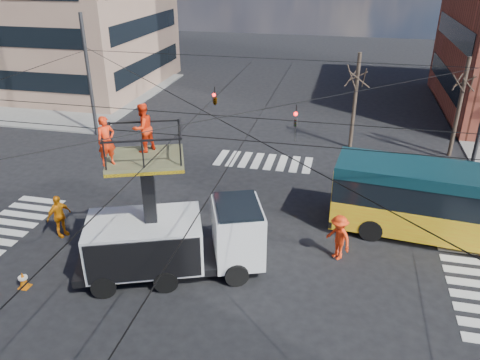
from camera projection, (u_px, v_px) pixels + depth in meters
name	position (u px, v px, depth m)	size (l,w,h in m)	color
ground	(220.00, 256.00, 19.20)	(120.00, 120.00, 0.00)	black
sidewalk_nw	(55.00, 93.00, 41.85)	(18.00, 18.00, 0.12)	slate
crosswalks	(220.00, 255.00, 19.20)	(22.40, 22.40, 0.02)	silver
overhead_network	(219.00, 155.00, 17.72)	(24.24, 24.24, 8.00)	#2D2D30
tree_a	(358.00, 76.00, 28.05)	(2.00, 2.00, 6.00)	#382B21
tree_b	(465.00, 81.00, 26.85)	(2.00, 2.00, 6.00)	#382B21
utility_truck	(174.00, 224.00, 17.37)	(7.36, 4.66, 6.61)	black
city_bus	(480.00, 207.00, 19.34)	(12.13, 3.81, 3.20)	orange
traffic_cone	(23.00, 280.00, 17.23)	(0.36, 0.36, 0.67)	#D06508
worker_ground	(59.00, 216.00, 20.18)	(1.14, 0.47, 1.94)	orange
flagger	(338.00, 237.00, 18.66)	(1.25, 0.72, 1.94)	#FF3710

